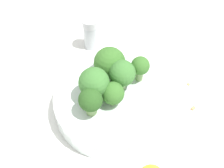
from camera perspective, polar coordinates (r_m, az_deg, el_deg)
ground_plane at (r=0.57m, az=0.00°, el=-4.72°), size 3.00×3.00×0.00m
bowl at (r=0.55m, az=0.00°, el=-3.50°), size 0.20×0.20×0.04m
broccoli_floret_0 at (r=0.54m, az=-0.95°, el=3.84°), size 0.06×0.06×0.06m
broccoli_floret_1 at (r=0.52m, az=1.90°, el=1.89°), size 0.05×0.05×0.06m
broccoli_floret_2 at (r=0.51m, az=0.11°, el=-1.76°), size 0.04×0.04×0.05m
broccoli_floret_3 at (r=0.51m, az=-3.31°, el=0.36°), size 0.05×0.05×0.06m
broccoli_floret_4 at (r=0.54m, az=5.20°, el=3.19°), size 0.03×0.03×0.05m
broccoli_floret_5 at (r=0.49m, az=-3.93°, el=-3.08°), size 0.04×0.04×0.05m
pepper_shaker at (r=0.65m, az=-3.96°, el=9.23°), size 0.03×0.03×0.07m
almond_crumb_0 at (r=0.59m, az=14.65°, el=-4.20°), size 0.01×0.01×0.01m
almond_crumb_1 at (r=0.62m, az=13.80°, el=0.03°), size 0.01×0.01×0.01m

